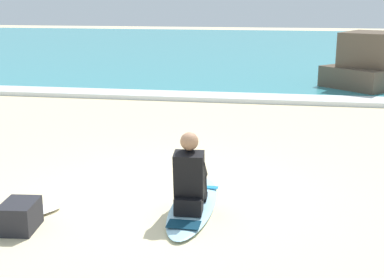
# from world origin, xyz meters

# --- Properties ---
(ground_plane) EXTENTS (80.00, 80.00, 0.00)m
(ground_plane) POSITION_xyz_m (0.00, 0.00, 0.00)
(ground_plane) COLOR beige
(sea) EXTENTS (80.00, 28.00, 0.10)m
(sea) POSITION_xyz_m (0.00, 20.55, 0.05)
(sea) COLOR teal
(sea) RESTS_ON ground
(breaking_foam) EXTENTS (80.00, 0.90, 0.11)m
(breaking_foam) POSITION_xyz_m (0.00, 6.85, 0.06)
(breaking_foam) COLOR white
(breaking_foam) RESTS_ON ground
(surfboard_main) EXTENTS (0.53, 2.04, 0.08)m
(surfboard_main) POSITION_xyz_m (0.44, -0.34, 0.04)
(surfboard_main) COLOR #9ED1E5
(surfboard_main) RESTS_ON ground
(surfer_seated) EXTENTS (0.39, 0.72, 0.95)m
(surfer_seated) POSITION_xyz_m (0.44, -0.54, 0.44)
(surfer_seated) COLOR black
(surfer_seated) RESTS_ON surfboard_main
(beach_bag) EXTENTS (0.41, 0.52, 0.32)m
(beach_bag) POSITION_xyz_m (-1.35, -1.26, 0.16)
(beach_bag) COLOR #232328
(beach_bag) RESTS_ON ground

